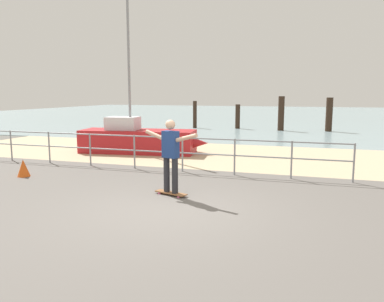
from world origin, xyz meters
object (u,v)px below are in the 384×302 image
at_px(skateboard, 171,193).
at_px(traffic_cone, 23,168).
at_px(sailboat, 142,140).
at_px(skateboarder, 171,152).

bearing_deg(skateboard, traffic_cone, 172.69).
relative_size(sailboat, skateboard, 6.96).
bearing_deg(sailboat, skateboard, -59.05).
bearing_deg(skateboard, sailboat, 120.95).
distance_m(skateboard, traffic_cone, 4.64).
bearing_deg(skateboarder, traffic_cone, 172.69).
bearing_deg(sailboat, traffic_cone, -104.48).
bearing_deg(skateboarder, sailboat, 120.95).
relative_size(sailboat, traffic_cone, 11.44).
xyz_separation_m(sailboat, skateboard, (3.32, -5.54, -0.46)).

